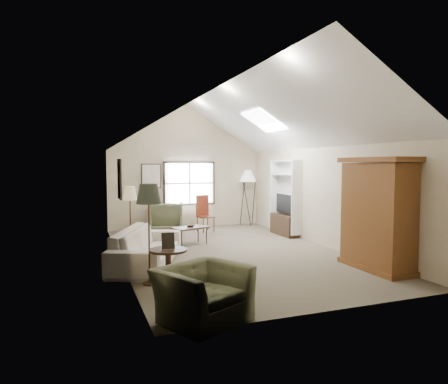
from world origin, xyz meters
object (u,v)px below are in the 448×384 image
object	(u,v)px
armchair_near	(203,294)
armoire	(377,214)
sofa	(147,247)
armchair_far	(166,217)
side_chair	(206,214)
coffee_table	(190,236)
side_table	(168,268)

from	to	relation	value
armchair_near	armoire	bearing A→B (deg)	-8.08
sofa	armchair_near	distance (m)	3.24
armoire	armchair_far	bearing A→B (deg)	117.56
sofa	side_chair	world-z (taller)	side_chair
armchair_near	coffee_table	bearing A→B (deg)	50.42
coffee_table	side_table	size ratio (longest dim) A/B	1.42
armchair_near	coffee_table	distance (m)	5.02
armchair_near	side_table	bearing A→B (deg)	67.66
armoire	coffee_table	xyz separation A→B (m)	(-2.82, 3.58, -0.87)
sofa	armchair_far	size ratio (longest dim) A/B	2.52
side_table	side_chair	size ratio (longest dim) A/B	0.57
side_table	side_chair	world-z (taller)	side_chair
armoire	coffee_table	world-z (taller)	armoire
coffee_table	side_chair	distance (m)	2.06
coffee_table	side_chair	size ratio (longest dim) A/B	0.81
armoire	coffee_table	size ratio (longest dim) A/B	2.43
armchair_far	coffee_table	xyz separation A→B (m)	(0.17, -2.15, -0.23)
sofa	coffee_table	distance (m)	2.15
armoire	coffee_table	bearing A→B (deg)	128.20
armoire	side_chair	distance (m)	5.70
armoire	coffee_table	distance (m)	4.64
sofa	armchair_near	size ratio (longest dim) A/B	2.31
armoire	side_chair	xyz separation A→B (m)	(-1.84, 5.37, -0.54)
sofa	coffee_table	xyz separation A→B (m)	(1.37, 1.65, -0.14)
armchair_near	armchair_far	bearing A→B (deg)	55.81
armoire	side_table	distance (m)	4.18
armchair_far	side_table	xyz separation A→B (m)	(-1.10, -5.40, -0.14)
armchair_far	armchair_near	bearing A→B (deg)	97.15
sofa	armchair_far	xyz separation A→B (m)	(1.20, 3.80, 0.09)
sofa	armchair_far	world-z (taller)	armchair_far
sofa	coffee_table	world-z (taller)	sofa
armoire	side_table	size ratio (longest dim) A/B	3.45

